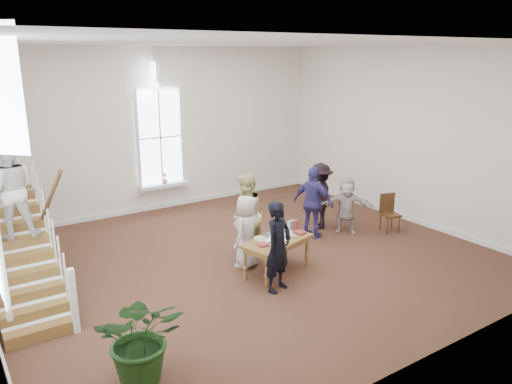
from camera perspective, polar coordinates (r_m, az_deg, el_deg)
ground at (r=10.92m, az=-1.02°, el=-7.65°), size 10.00×10.00×0.00m
room_shell at (r=14.47m, az=-10.48°, el=-0.33°), size 10.49×10.00×10.00m
staircase at (r=9.64m, az=-25.97°, el=-2.24°), size 1.10×4.10×2.92m
library_table at (r=10.09m, az=2.45°, el=-5.84°), size 1.65×1.11×0.77m
police_officer at (r=9.26m, az=2.56°, el=-6.26°), size 0.74×0.61×1.73m
elderly_woman at (r=10.31m, az=-1.11°, el=-4.52°), size 0.89×0.81×1.53m
person_yellow at (r=10.81m, az=-1.21°, el=-2.67°), size 1.13×1.06×1.85m
woman_cluster_a at (r=11.95m, az=6.57°, el=-1.23°), size 0.79×1.11×1.74m
woman_cluster_b at (r=12.66m, az=7.33°, el=-0.44°), size 1.11×1.25×1.67m
woman_cluster_c at (r=12.44m, az=10.31°, el=-1.52°), size 1.24×1.18×1.40m
floor_plant at (r=7.12m, az=-12.89°, el=-15.84°), size 1.46×1.38×1.29m
side_chair at (r=12.86m, az=14.94°, el=-2.07°), size 0.51×0.51×0.95m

